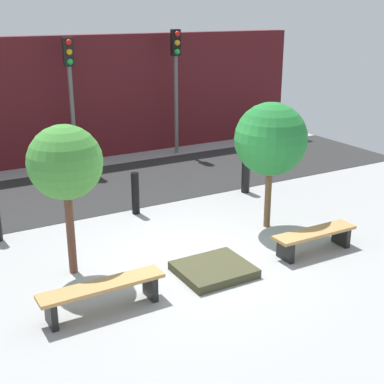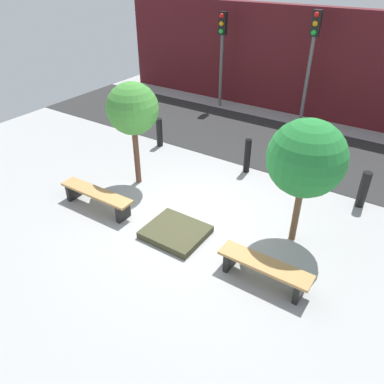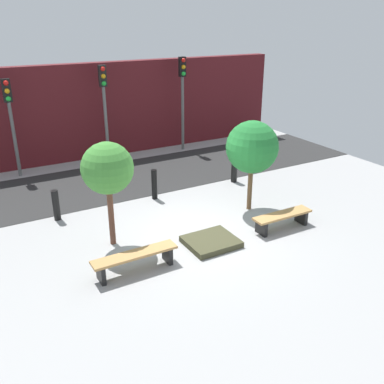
{
  "view_description": "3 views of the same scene",
  "coord_description": "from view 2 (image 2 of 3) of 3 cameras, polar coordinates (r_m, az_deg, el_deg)",
  "views": [
    {
      "loc": [
        -4.53,
        -7.84,
        4.46
      ],
      "look_at": [
        -0.03,
        0.07,
        1.32
      ],
      "focal_mm": 50.0,
      "sensor_mm": 36.0,
      "label": 1
    },
    {
      "loc": [
        3.81,
        -5.74,
        5.14
      ],
      "look_at": [
        0.4,
        -0.62,
        1.23
      ],
      "focal_mm": 35.0,
      "sensor_mm": 36.0,
      "label": 2
    },
    {
      "loc": [
        -5.12,
        -8.7,
        5.4
      ],
      "look_at": [
        -0.55,
        -0.65,
        1.56
      ],
      "focal_mm": 40.0,
      "sensor_mm": 36.0,
      "label": 3
    }
  ],
  "objects": [
    {
      "name": "road_strip",
      "position": [
        12.38,
        12.69,
        7.13
      ],
      "size": [
        18.0,
        3.77,
        0.01
      ],
      "primitive_type": "cube",
      "color": "#292929",
      "rests_on": "ground"
    },
    {
      "name": "traffic_light_west",
      "position": [
        14.9,
        4.58,
        21.72
      ],
      "size": [
        0.28,
        0.27,
        3.44
      ],
      "color": "#595959",
      "rests_on": "ground"
    },
    {
      "name": "bench_right",
      "position": [
        7.07,
        10.95,
        -11.32
      ],
      "size": [
        1.75,
        0.44,
        0.44
      ],
      "rotation": [
        0.0,
        0.0,
        -0.01
      ],
      "color": "black",
      "rests_on": "ground"
    },
    {
      "name": "building_facade",
      "position": [
        14.61,
        18.56,
        17.91
      ],
      "size": [
        16.2,
        0.5,
        3.72
      ],
      "primitive_type": "cube",
      "color": "#511419",
      "rests_on": "ground"
    },
    {
      "name": "bollard_far_left",
      "position": [
        11.86,
        -4.99,
        9.03
      ],
      "size": [
        0.19,
        0.19,
        0.89
      ],
      "primitive_type": "cylinder",
      "color": "black",
      "rests_on": "ground"
    },
    {
      "name": "planter_bed",
      "position": [
        8.13,
        -2.51,
        -6.11
      ],
      "size": [
        1.26,
        1.11,
        0.15
      ],
      "primitive_type": "cube",
      "color": "#403F28",
      "rests_on": "ground"
    },
    {
      "name": "ground_plane",
      "position": [
        8.6,
        0.05,
        -4.25
      ],
      "size": [
        18.0,
        18.0,
        0.0
      ],
      "primitive_type": "plane",
      "color": "#9D9D9D"
    },
    {
      "name": "bench_left",
      "position": [
        9.08,
        -14.34,
        -0.59
      ],
      "size": [
        1.98,
        0.41,
        0.47
      ],
      "rotation": [
        0.0,
        0.0,
        0.01
      ],
      "color": "black",
      "rests_on": "ground"
    },
    {
      "name": "bollard_left",
      "position": [
        10.39,
        8.43,
        5.46
      ],
      "size": [
        0.18,
        0.18,
        0.97
      ],
      "primitive_type": "cylinder",
      "color": "black",
      "rests_on": "ground"
    },
    {
      "name": "traffic_light_mid_west",
      "position": [
        13.57,
        17.81,
        20.08
      ],
      "size": [
        0.28,
        0.27,
        3.71
      ],
      "color": "slate",
      "rests_on": "ground"
    },
    {
      "name": "tree_behind_right_bench",
      "position": [
        7.34,
        17.02,
        4.87
      ],
      "size": [
        1.51,
        1.51,
        2.68
      ],
      "color": "brown",
      "rests_on": "ground"
    },
    {
      "name": "tree_behind_left_bench",
      "position": [
        9.27,
        -9.05,
        12.33
      ],
      "size": [
        1.27,
        1.27,
        2.66
      ],
      "color": "brown",
      "rests_on": "ground"
    },
    {
      "name": "bollard_center",
      "position": [
        9.7,
        24.66,
        0.35
      ],
      "size": [
        0.21,
        0.21,
        0.92
      ],
      "primitive_type": "cylinder",
      "color": "black",
      "rests_on": "ground"
    }
  ]
}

